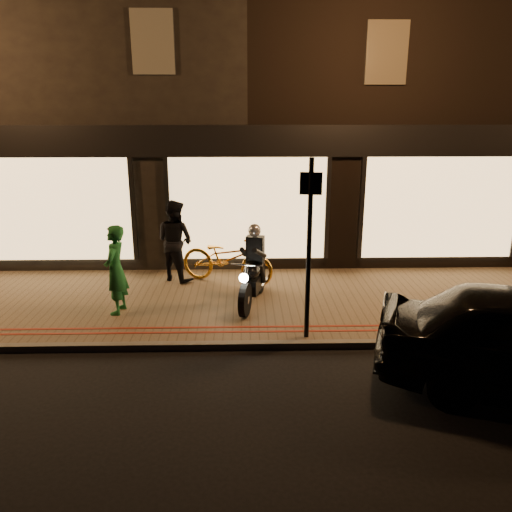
% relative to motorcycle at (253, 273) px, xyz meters
% --- Properties ---
extents(ground, '(90.00, 90.00, 0.00)m').
position_rel_motorcycle_xyz_m(ground, '(-0.08, -1.82, -0.73)').
color(ground, black).
rests_on(ground, ground).
extents(sidewalk, '(50.00, 4.00, 0.12)m').
position_rel_motorcycle_xyz_m(sidewalk, '(-0.08, 0.18, -0.67)').
color(sidewalk, brown).
rests_on(sidewalk, ground).
extents(kerb_stone, '(50.00, 0.14, 0.12)m').
position_rel_motorcycle_xyz_m(kerb_stone, '(-0.08, -1.77, -0.67)').
color(kerb_stone, '#59544C').
rests_on(kerb_stone, ground).
extents(red_kerb_lines, '(50.00, 0.26, 0.01)m').
position_rel_motorcycle_xyz_m(red_kerb_lines, '(-0.08, -1.27, -0.61)').
color(red_kerb_lines, maroon).
rests_on(red_kerb_lines, sidewalk).
extents(building_row, '(48.00, 10.11, 8.50)m').
position_rel_motorcycle_xyz_m(building_row, '(-0.08, 7.17, 3.51)').
color(building_row, black).
rests_on(building_row, ground).
extents(motorcycle, '(0.75, 1.91, 1.59)m').
position_rel_motorcycle_xyz_m(motorcycle, '(0.00, 0.00, 0.00)').
color(motorcycle, black).
rests_on(motorcycle, sidewalk).
extents(sign_post, '(0.35, 0.09, 3.00)m').
position_rel_motorcycle_xyz_m(sign_post, '(0.87, -1.57, 1.06)').
color(sign_post, black).
rests_on(sign_post, sidewalk).
extents(bicycle_gold, '(2.27, 1.49, 1.13)m').
position_rel_motorcycle_xyz_m(bicycle_gold, '(-0.56, 1.24, -0.05)').
color(bicycle_gold, orange).
rests_on(bicycle_gold, sidewalk).
extents(person_green, '(0.46, 0.65, 1.69)m').
position_rel_motorcycle_xyz_m(person_green, '(-2.57, -0.42, 0.23)').
color(person_green, '#1C6A2E').
rests_on(person_green, sidewalk).
extents(person_dark, '(1.12, 1.07, 1.82)m').
position_rel_motorcycle_xyz_m(person_dark, '(-1.71, 1.47, 0.29)').
color(person_dark, black).
rests_on(person_dark, sidewalk).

